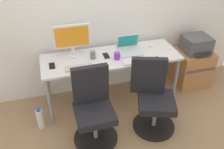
# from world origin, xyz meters

# --- Properties ---
(ground_plane) EXTENTS (5.28, 5.28, 0.00)m
(ground_plane) POSITION_xyz_m (0.00, 0.00, 0.00)
(ground_plane) COLOR #9E7A56
(back_wall) EXTENTS (4.40, 0.04, 2.60)m
(back_wall) POSITION_xyz_m (0.00, 0.39, 1.30)
(back_wall) COLOR white
(back_wall) RESTS_ON ground
(desk) EXTENTS (1.84, 0.62, 0.74)m
(desk) POSITION_xyz_m (0.00, 0.00, 0.67)
(desk) COLOR silver
(desk) RESTS_ON ground
(office_chair_left) EXTENTS (0.54, 0.54, 0.94)m
(office_chair_left) POSITION_xyz_m (-0.38, -0.62, 0.42)
(office_chair_left) COLOR black
(office_chair_left) RESTS_ON ground
(office_chair_right) EXTENTS (0.56, 0.56, 0.94)m
(office_chair_right) POSITION_xyz_m (0.37, -0.62, 0.42)
(office_chair_right) COLOR black
(office_chair_right) RESTS_ON ground
(side_cabinet) EXTENTS (0.52, 0.48, 0.57)m
(side_cabinet) POSITION_xyz_m (1.34, 0.08, 0.29)
(side_cabinet) COLOR #B77542
(side_cabinet) RESTS_ON ground
(printer) EXTENTS (0.38, 0.40, 0.24)m
(printer) POSITION_xyz_m (1.34, 0.08, 0.69)
(printer) COLOR #515156
(printer) RESTS_ON side_cabinet
(water_bottle_on_floor) EXTENTS (0.09, 0.09, 0.31)m
(water_bottle_on_floor) POSITION_xyz_m (-1.02, -0.30, 0.15)
(water_bottle_on_floor) COLOR white
(water_bottle_on_floor) RESTS_ON ground
(desktop_monitor) EXTENTS (0.48, 0.18, 0.43)m
(desktop_monitor) POSITION_xyz_m (-0.47, 0.17, 0.99)
(desktop_monitor) COLOR silver
(desktop_monitor) RESTS_ON desk
(open_laptop) EXTENTS (0.31, 0.28, 0.22)m
(open_laptop) POSITION_xyz_m (0.28, 0.07, 0.79)
(open_laptop) COLOR silver
(open_laptop) RESTS_ON desk
(keyboard_by_monitor) EXTENTS (0.34, 0.12, 0.02)m
(keyboard_by_monitor) POSITION_xyz_m (-0.46, -0.17, 0.75)
(keyboard_by_monitor) COLOR #B7B7B7
(keyboard_by_monitor) RESTS_ON desk
(keyboard_by_laptop) EXTENTS (0.34, 0.12, 0.02)m
(keyboard_by_laptop) POSITION_xyz_m (0.27, -0.23, 0.75)
(keyboard_by_laptop) COLOR silver
(keyboard_by_laptop) RESTS_ON desk
(mouse_by_monitor) EXTENTS (0.06, 0.10, 0.03)m
(mouse_by_monitor) POSITION_xyz_m (0.62, 0.13, 0.75)
(mouse_by_monitor) COLOR silver
(mouse_by_monitor) RESTS_ON desk
(mouse_by_laptop) EXTENTS (0.06, 0.10, 0.03)m
(mouse_by_laptop) POSITION_xyz_m (0.56, -0.24, 0.75)
(mouse_by_laptop) COLOR #2D2D2D
(mouse_by_laptop) RESTS_ON desk
(coffee_mug) EXTENTS (0.08, 0.08, 0.09)m
(coffee_mug) POSITION_xyz_m (0.06, -0.08, 0.78)
(coffee_mug) COLOR purple
(coffee_mug) RESTS_ON desk
(pen_cup) EXTENTS (0.07, 0.07, 0.10)m
(pen_cup) POSITION_xyz_m (-0.24, 0.01, 0.79)
(pen_cup) COLOR slate
(pen_cup) RESTS_ON desk
(phone_near_laptop) EXTENTS (0.07, 0.14, 0.01)m
(phone_near_laptop) POSITION_xyz_m (-0.06, 0.03, 0.74)
(phone_near_laptop) COLOR black
(phone_near_laptop) RESTS_ON desk
(phone_near_monitor) EXTENTS (0.07, 0.14, 0.01)m
(phone_near_monitor) POSITION_xyz_m (-0.77, -0.04, 0.74)
(phone_near_monitor) COLOR black
(phone_near_monitor) RESTS_ON desk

